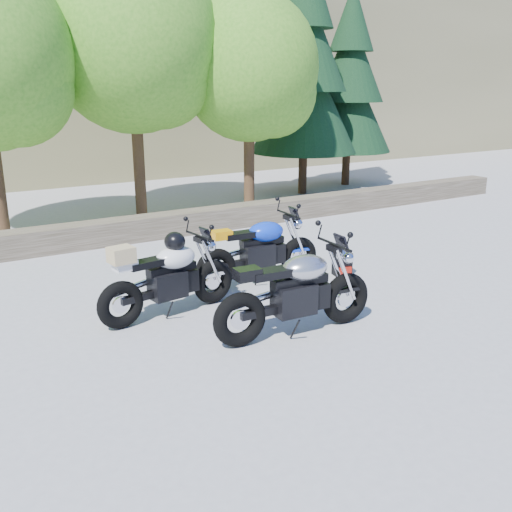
# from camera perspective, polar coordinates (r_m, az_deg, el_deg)

# --- Properties ---
(ground) EXTENTS (90.00, 90.00, 0.00)m
(ground) POSITION_cam_1_polar(r_m,az_deg,el_deg) (7.88, 2.53, -7.25)
(ground) COLOR #939499
(ground) RESTS_ON ground
(stone_wall) EXTENTS (22.00, 0.55, 0.50)m
(stone_wall) POSITION_cam_1_polar(r_m,az_deg,el_deg) (12.51, -11.50, 2.74)
(stone_wall) COLOR #473F2F
(stone_wall) RESTS_ON ground
(hillside) EXTENTS (80.00, 30.00, 15.00)m
(hillside) POSITION_cam_1_polar(r_m,az_deg,el_deg) (34.96, -20.95, 22.75)
(hillside) COLOR brown
(hillside) RESTS_ON ground
(tree_decid_mid) EXTENTS (4.08, 4.08, 6.24)m
(tree_decid_mid) POSITION_cam_1_polar(r_m,az_deg,el_deg) (14.41, -11.77, 19.72)
(tree_decid_mid) COLOR #382314
(tree_decid_mid) RESTS_ON ground
(tree_decid_right) EXTENTS (3.54, 3.54, 5.41)m
(tree_decid_right) POSITION_cam_1_polar(r_m,az_deg,el_deg) (15.05, -0.23, 17.85)
(tree_decid_right) COLOR #382314
(tree_decid_right) RESTS_ON ground
(conifer_near) EXTENTS (3.17, 3.17, 7.06)m
(conifer_near) POSITION_cam_1_polar(r_m,az_deg,el_deg) (17.48, 4.93, 18.22)
(conifer_near) COLOR #382314
(conifer_near) RESTS_ON ground
(conifer_far) EXTENTS (2.82, 2.82, 6.27)m
(conifer_far) POSITION_cam_1_polar(r_m,az_deg,el_deg) (19.30, 9.34, 16.70)
(conifer_far) COLOR #382314
(conifer_far) RESTS_ON ground
(silver_bike) EXTENTS (2.37, 0.75, 1.19)m
(silver_bike) POSITION_cam_1_polar(r_m,az_deg,el_deg) (7.52, 4.07, -3.71)
(silver_bike) COLOR black
(silver_bike) RESTS_ON ground
(white_bike) EXTENTS (2.20, 0.70, 1.22)m
(white_bike) POSITION_cam_1_polar(r_m,az_deg,el_deg) (8.21, -8.81, -1.96)
(white_bike) COLOR black
(white_bike) RESTS_ON ground
(blue_bike) EXTENTS (2.26, 0.72, 1.14)m
(blue_bike) POSITION_cam_1_polar(r_m,az_deg,el_deg) (9.49, 0.38, 0.53)
(blue_bike) COLOR black
(blue_bike) RESTS_ON ground
(backpack) EXTENTS (0.34, 0.31, 0.41)m
(backpack) POSITION_cam_1_polar(r_m,az_deg,el_deg) (10.07, 8.63, -0.83)
(backpack) COLOR black
(backpack) RESTS_ON ground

